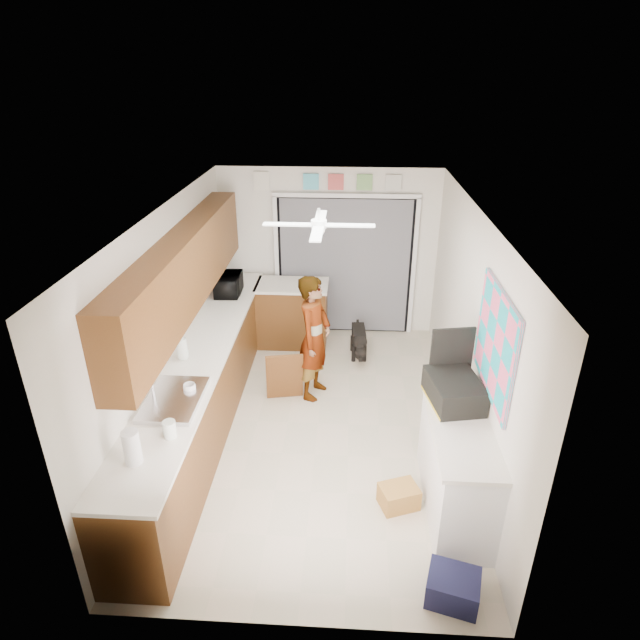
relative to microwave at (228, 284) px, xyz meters
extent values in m
plane|color=#BCB297|center=(1.32, -1.59, -1.08)|extent=(5.00, 5.00, 0.00)
plane|color=white|center=(1.32, -1.59, 1.42)|extent=(5.00, 5.00, 0.00)
plane|color=silver|center=(1.32, 0.91, 0.17)|extent=(3.20, 0.00, 3.20)
plane|color=silver|center=(1.32, -4.09, 0.17)|extent=(3.20, 0.00, 3.20)
plane|color=silver|center=(-0.28, -1.59, 0.17)|extent=(0.00, 5.00, 5.00)
plane|color=silver|center=(2.92, -1.59, 0.17)|extent=(0.00, 5.00, 5.00)
cube|color=brown|center=(0.02, -1.59, -0.63)|extent=(0.60, 4.80, 0.90)
cube|color=white|center=(0.03, -1.59, -0.16)|extent=(0.62, 4.80, 0.04)
cube|color=brown|center=(-0.12, -1.39, 0.72)|extent=(0.32, 4.00, 0.80)
cube|color=silver|center=(0.03, -2.59, -0.12)|extent=(0.50, 0.76, 0.06)
cylinder|color=silver|center=(-0.16, -2.59, -0.03)|extent=(0.03, 0.03, 0.22)
cube|color=brown|center=(0.82, 0.41, -0.63)|extent=(1.00, 0.60, 0.90)
cube|color=white|center=(0.82, 0.41, -0.16)|extent=(1.04, 0.64, 0.04)
cube|color=black|center=(1.57, 0.88, -0.03)|extent=(2.00, 0.06, 2.10)
cube|color=slate|center=(1.57, 0.84, -0.03)|extent=(1.90, 0.03, 2.05)
cube|color=white|center=(0.55, 0.85, -0.03)|extent=(0.06, 0.04, 2.10)
cube|color=white|center=(2.59, 0.85, -0.03)|extent=(0.06, 0.04, 2.10)
cube|color=white|center=(1.57, 0.85, 1.04)|extent=(2.10, 0.04, 0.06)
cube|color=#52C3DC|center=(1.07, 0.88, 1.22)|extent=(0.22, 0.02, 0.22)
cube|color=#C34B49|center=(1.42, 0.88, 1.22)|extent=(0.22, 0.02, 0.22)
cube|color=#6FA25C|center=(1.82, 0.88, 1.22)|extent=(0.22, 0.02, 0.22)
cube|color=beige|center=(2.22, 0.88, 1.22)|extent=(0.22, 0.02, 0.22)
cube|color=silver|center=(0.37, 0.88, 1.22)|extent=(0.22, 0.02, 0.26)
cube|color=white|center=(2.67, -2.79, -0.63)|extent=(0.50, 1.40, 0.90)
cube|color=white|center=(2.66, -2.79, -0.16)|extent=(0.54, 1.44, 0.04)
cube|color=#FF5D8A|center=(2.90, -2.59, 0.57)|extent=(0.03, 1.15, 0.95)
cube|color=white|center=(1.32, -1.39, 1.24)|extent=(1.14, 1.14, 0.24)
imported|color=black|center=(0.00, 0.00, 0.00)|extent=(0.36, 0.51, 0.27)
imported|color=silver|center=(-0.11, -1.79, 0.03)|extent=(0.14, 0.14, 0.33)
imported|color=white|center=(0.14, -2.44, -0.09)|extent=(0.13, 0.13, 0.09)
cylinder|color=silver|center=(0.17, -3.11, -0.06)|extent=(0.13, 0.13, 0.16)
cylinder|color=silver|center=(0.12, -3.06, -0.08)|extent=(0.08, 0.08, 0.11)
cylinder|color=white|center=(-0.02, -3.45, 0.01)|extent=(0.17, 0.17, 0.29)
cube|color=black|center=(2.64, -2.45, -0.01)|extent=(0.54, 0.66, 0.25)
cube|color=yellow|center=(2.64, -2.45, -0.12)|extent=(0.54, 0.65, 0.02)
cube|color=black|center=(2.64, -2.16, 0.24)|extent=(0.42, 0.11, 0.50)
cube|color=olive|center=(2.17, -2.83, -0.97)|extent=(0.42, 0.37, 0.22)
cube|color=#161737|center=(2.51, -3.79, -0.96)|extent=(0.47, 0.42, 0.24)
cube|color=brown|center=(0.88, -1.13, -0.74)|extent=(0.48, 0.26, 0.67)
imported|color=white|center=(1.24, -0.96, -0.28)|extent=(0.54, 0.67, 1.59)
cube|color=black|center=(1.80, 0.04, -0.84)|extent=(0.30, 0.63, 0.48)
camera|label=1|loc=(1.65, -6.69, 2.73)|focal=30.00mm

